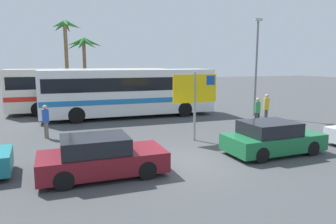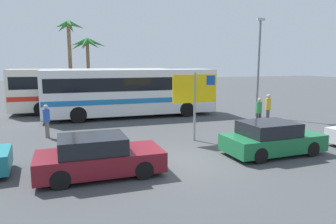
% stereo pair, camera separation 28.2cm
% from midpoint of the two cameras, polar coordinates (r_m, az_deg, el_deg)
% --- Properties ---
extents(ground, '(120.00, 120.00, 0.00)m').
position_cam_midpoint_polar(ground, '(11.83, 2.89, -8.90)').
color(ground, '#424447').
extents(bus_front_coach, '(11.35, 2.70, 3.17)m').
position_cam_midpoint_polar(bus_front_coach, '(21.10, -7.47, 3.93)').
color(bus_front_coach, white).
rests_on(bus_front_coach, ground).
extents(bus_rear_coach, '(11.35, 2.70, 3.17)m').
position_cam_midpoint_polar(bus_rear_coach, '(24.04, -14.48, 4.34)').
color(bus_rear_coach, silver).
rests_on(bus_rear_coach, ground).
extents(ferry_sign, '(2.20, 0.16, 3.20)m').
position_cam_midpoint_polar(ferry_sign, '(14.48, 4.56, 3.81)').
color(ferry_sign, gray).
rests_on(ferry_sign, ground).
extents(car_maroon, '(4.04, 1.86, 1.32)m').
position_cam_midpoint_polar(car_maroon, '(10.39, -12.95, -8.01)').
color(car_maroon, maroon).
rests_on(car_maroon, ground).
extents(car_green, '(4.02, 1.99, 1.32)m').
position_cam_midpoint_polar(car_green, '(13.18, 17.92, -4.58)').
color(car_green, '#196638').
rests_on(car_green, ground).
extents(pedestrian_by_bus, '(0.32, 0.32, 1.65)m').
position_cam_midpoint_polar(pedestrian_by_bus, '(18.47, 15.62, 0.40)').
color(pedestrian_by_bus, '#2D2D33').
rests_on(pedestrian_by_bus, ground).
extents(pedestrian_near_sign, '(0.32, 0.32, 1.64)m').
position_cam_midpoint_polar(pedestrian_near_sign, '(16.12, -21.94, -1.19)').
color(pedestrian_near_sign, '#706656').
rests_on(pedestrian_near_sign, ground).
extents(pedestrian_crossing_lot, '(0.32, 0.32, 1.79)m').
position_cam_midpoint_polar(pedestrian_crossing_lot, '(19.36, 17.15, 1.00)').
color(pedestrian_crossing_lot, '#4C4C51').
rests_on(pedestrian_crossing_lot, ground).
extents(lamp_post_right_side, '(0.56, 0.20, 6.50)m').
position_cam_midpoint_polar(lamp_post_right_side, '(21.90, 15.49, 8.55)').
color(lamp_post_right_side, slate).
rests_on(lamp_post_right_side, ground).
extents(palm_tree_seaside, '(3.52, 3.43, 5.96)m').
position_cam_midpoint_polar(palm_tree_seaside, '(31.10, -15.41, 11.05)').
color(palm_tree_seaside, brown).
rests_on(palm_tree_seaside, ground).
extents(palm_tree_inland, '(2.67, 2.76, 7.29)m').
position_cam_midpoint_polar(palm_tree_inland, '(29.28, -18.49, 12.54)').
color(palm_tree_inland, brown).
rests_on(palm_tree_inland, ground).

